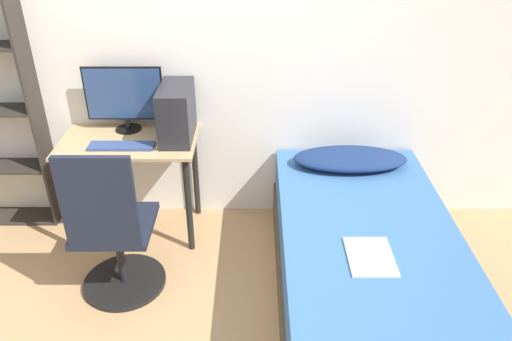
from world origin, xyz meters
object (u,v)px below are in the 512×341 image
object	(u,v)px
bed	(366,265)
pc_tower	(178,113)
monitor	(125,96)
keyboard	(122,146)
office_chair	(115,239)

from	to	relation	value
bed	pc_tower	bearing A→B (deg)	147.26
monitor	pc_tower	bearing A→B (deg)	-19.10
bed	pc_tower	size ratio (longest dim) A/B	4.72
keyboard	pc_tower	xyz separation A→B (m)	(0.36, 0.15, 0.17)
bed	pc_tower	xyz separation A→B (m)	(-1.18, 0.76, 0.66)
bed	pc_tower	world-z (taller)	pc_tower
bed	monitor	world-z (taller)	monitor
monitor	keyboard	world-z (taller)	monitor
office_chair	keyboard	size ratio (longest dim) A/B	2.44
office_chair	pc_tower	bearing A→B (deg)	65.43
bed	keyboard	size ratio (longest dim) A/B	4.64
monitor	pc_tower	size ratio (longest dim) A/B	1.28
bed	office_chair	bearing A→B (deg)	177.53
monitor	pc_tower	distance (m)	0.40
keyboard	pc_tower	distance (m)	0.42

